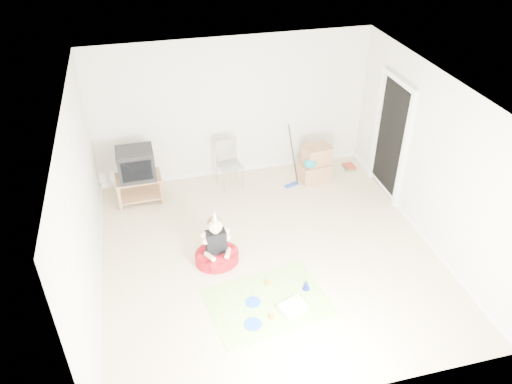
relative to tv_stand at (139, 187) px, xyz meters
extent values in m
plane|color=beige|center=(1.80, -1.94, -0.28)|extent=(5.00, 5.00, 0.00)
cube|color=black|center=(4.28, -0.74, 0.74)|extent=(0.02, 0.90, 2.05)
cube|color=#986944|center=(0.00, 0.00, 0.18)|extent=(0.79, 0.51, 0.03)
cube|color=#986944|center=(0.00, 0.00, -0.16)|extent=(0.79, 0.51, 0.03)
cube|color=#986944|center=(-0.35, -0.22, -0.04)|extent=(0.05, 0.05, 0.48)
cube|color=#986944|center=(0.36, -0.20, -0.04)|extent=(0.05, 0.05, 0.48)
cube|color=#986944|center=(-0.36, 0.20, -0.04)|extent=(0.05, 0.05, 0.48)
cube|color=#986944|center=(0.35, 0.22, -0.04)|extent=(0.05, 0.05, 0.48)
cube|color=black|center=(0.00, 0.00, 0.46)|extent=(0.62, 0.51, 0.53)
cube|color=#99989E|center=(1.62, 0.06, 0.16)|extent=(0.47, 0.45, 0.03)
cylinder|color=#99989E|center=(1.43, 0.03, 0.17)|extent=(0.02, 0.02, 0.91)
cylinder|color=#99989E|center=(1.80, 0.09, 0.17)|extent=(0.02, 0.02, 0.91)
cube|color=#A4744F|center=(3.17, -0.09, -0.11)|extent=(0.58, 0.47, 0.35)
cube|color=#A4744F|center=(3.22, -0.06, 0.23)|extent=(0.52, 0.44, 0.33)
ellipsoid|color=#0B777D|center=(3.04, -0.23, 0.16)|extent=(0.23, 0.16, 0.19)
cube|color=#2142A8|center=(2.71, -0.21, -0.27)|extent=(0.29, 0.19, 0.03)
cylinder|color=black|center=(2.71, -0.21, 0.28)|extent=(0.15, 0.36, 1.08)
cube|color=#267439|center=(3.99, 0.13, -0.27)|extent=(0.22, 0.28, 0.03)
cube|color=#A63123|center=(3.99, 0.13, -0.24)|extent=(0.20, 0.26, 0.03)
cylinder|color=maroon|center=(1.01, -1.91, -0.20)|extent=(0.68, 0.68, 0.18)
cube|color=black|center=(1.01, -1.91, 0.09)|extent=(0.30, 0.18, 0.39)
sphere|color=beige|center=(1.01, -1.91, 0.39)|extent=(0.22, 0.22, 0.21)
cone|color=silver|center=(1.01, -1.91, 0.57)|extent=(0.11, 0.11, 0.16)
cube|color=#DB2E92|center=(1.53, -2.89, -0.28)|extent=(1.74, 1.37, 0.01)
cube|color=white|center=(1.81, -3.11, -0.23)|extent=(0.41, 0.37, 0.09)
cube|color=green|center=(1.81, -3.11, -0.27)|extent=(0.41, 0.37, 0.01)
cylinder|color=beige|center=(1.72, -3.20, -0.16)|extent=(0.01, 0.01, 0.07)
cylinder|color=beige|center=(1.76, -3.19, -0.16)|extent=(0.01, 0.01, 0.07)
cylinder|color=beige|center=(1.81, -3.17, -0.16)|extent=(0.01, 0.01, 0.07)
cylinder|color=beige|center=(1.85, -3.16, -0.16)|extent=(0.01, 0.01, 0.07)
cylinder|color=beige|center=(1.90, -3.14, -0.16)|extent=(0.01, 0.01, 0.07)
cylinder|color=beige|center=(1.94, -3.12, -0.16)|extent=(0.01, 0.01, 0.07)
cylinder|color=beige|center=(1.68, -3.10, -0.16)|extent=(0.01, 0.01, 0.07)
cylinder|color=beige|center=(1.73, -3.09, -0.16)|extent=(0.01, 0.01, 0.07)
cylinder|color=beige|center=(1.77, -3.07, -0.16)|extent=(0.01, 0.01, 0.07)
cylinder|color=beige|center=(1.81, -3.05, -0.16)|extent=(0.01, 0.01, 0.07)
cylinder|color=beige|center=(1.86, -3.04, -0.16)|extent=(0.01, 0.01, 0.07)
cylinder|color=beige|center=(1.90, -3.02, -0.16)|extent=(0.01, 0.01, 0.07)
cylinder|color=blue|center=(1.33, -2.85, -0.27)|extent=(0.23, 0.23, 0.01)
cylinder|color=blue|center=(1.24, -3.22, -0.27)|extent=(0.31, 0.31, 0.01)
cylinder|color=orange|center=(1.62, -2.58, -0.24)|extent=(0.07, 0.07, 0.07)
cylinder|color=orange|center=(1.51, -3.19, -0.24)|extent=(0.08, 0.08, 0.07)
cone|color=#171BA7|center=(2.11, -2.78, -0.20)|extent=(0.12, 0.12, 0.16)
camera|label=1|loc=(0.21, -7.49, 4.76)|focal=35.00mm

